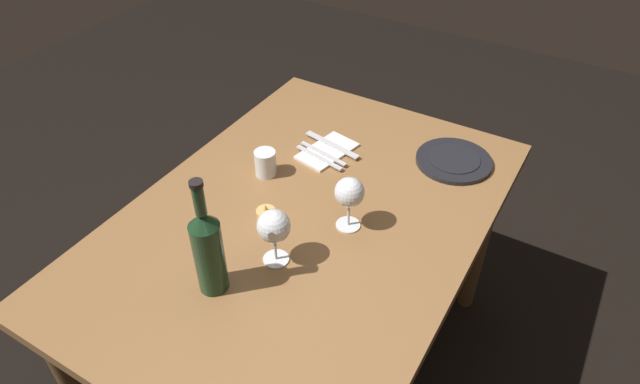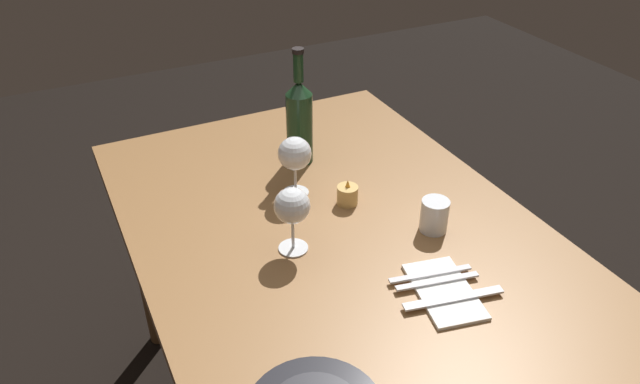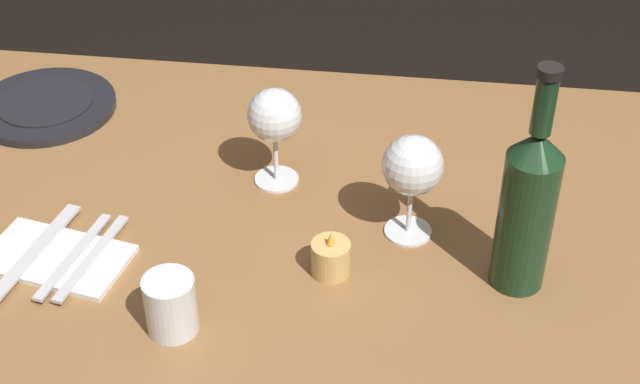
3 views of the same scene
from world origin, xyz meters
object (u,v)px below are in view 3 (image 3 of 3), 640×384
dinner_plate (45,106)px  fork_outer (92,257)px  wine_bottle (528,205)px  table_knife (34,252)px  water_tumbler (171,307)px  fork_inner (74,256)px  wine_glass_right (274,117)px  votive_candle (331,259)px  folded_napkin (57,258)px  wine_glass_left (413,167)px

dinner_plate → fork_outer: 0.41m
wine_bottle → table_knife: bearing=3.7°
water_tumbler → fork_inner: (0.16, -0.10, -0.02)m
wine_glass_right → table_knife: (0.29, 0.22, -0.10)m
wine_bottle → dinner_plate: bearing=-22.8°
wine_bottle → votive_candle: size_ratio=4.75×
wine_bottle → dinner_plate: size_ratio=1.38×
wine_glass_right → folded_napkin: 0.36m
votive_candle → fork_outer: votive_candle is taller
dinner_plate → table_knife: (-0.12, 0.36, 0.00)m
wine_glass_right → water_tumbler: (0.08, 0.32, -0.08)m
water_tumbler → table_knife: size_ratio=0.37×
water_tumbler → folded_napkin: water_tumbler is taller
wine_glass_left → table_knife: size_ratio=0.74×
wine_bottle → water_tumbler: size_ratio=4.06×
votive_candle → table_knife: 0.40m
dinner_plate → fork_inner: size_ratio=1.29×
wine_glass_right → folded_napkin: bearing=39.4°
table_knife → wine_glass_right: bearing=-143.6°
fork_outer → wine_bottle: bearing=-175.8°
wine_bottle → fork_inner: wine_bottle is taller
votive_candle → fork_inner: size_ratio=0.37×
wine_glass_left → fork_outer: 0.44m
votive_candle → table_knife: size_ratio=0.32×
water_tumbler → fork_inner: water_tumbler is taller
water_tumbler → folded_napkin: bearing=-28.8°
votive_candle → wine_bottle: bearing=-176.0°
fork_outer → folded_napkin: bearing=0.0°
wine_bottle → folded_napkin: 0.62m
folded_napkin → wine_bottle: bearing=-176.1°
table_knife → votive_candle: bearing=-176.4°
fork_outer → wine_glass_right: bearing=-134.6°
wine_glass_right → table_knife: size_ratio=0.74×
votive_candle → water_tumbler: bearing=35.2°
fork_inner → fork_outer: size_ratio=1.00×
wine_glass_right → fork_inner: (0.24, 0.22, -0.10)m
dinner_plate → fork_outer: dinner_plate is taller
water_tumbler → votive_candle: water_tumbler is taller
folded_napkin → fork_outer: (-0.05, 0.00, 0.01)m
dinner_plate → fork_inner: (-0.17, 0.36, 0.00)m
wine_glass_left → wine_bottle: 0.17m
fork_outer → table_knife: same height
wine_glass_left → fork_outer: wine_glass_left is taller
wine_bottle → fork_outer: bearing=4.2°
folded_napkin → fork_inner: (-0.03, 0.00, 0.01)m
wine_bottle → folded_napkin: size_ratio=1.53×
wine_bottle → fork_inner: (0.58, 0.04, -0.11)m
wine_glass_right → fork_inner: wine_glass_right is taller
wine_glass_right → wine_bottle: bearing=153.3°
wine_glass_right → fork_outer: wine_glass_right is taller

